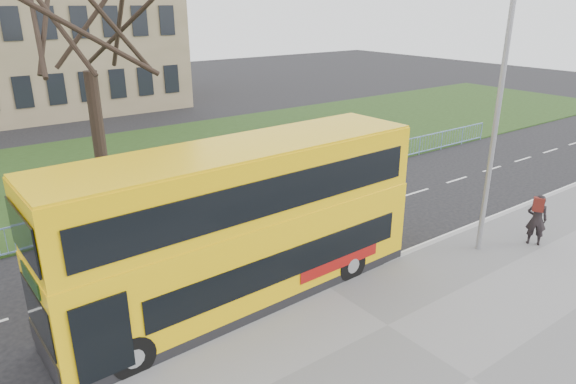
# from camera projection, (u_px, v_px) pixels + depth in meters

# --- Properties ---
(ground) EXTENTS (120.00, 120.00, 0.00)m
(ground) POSITION_uv_depth(u_px,v_px,m) (296.00, 269.00, 17.02)
(ground) COLOR black
(ground) RESTS_ON ground
(pavement) EXTENTS (80.00, 10.50, 0.12)m
(pavement) POSITION_uv_depth(u_px,v_px,m) (471.00, 381.00, 11.90)
(pavement) COLOR slate
(pavement) RESTS_ON ground
(kerb) EXTENTS (80.00, 0.20, 0.14)m
(kerb) POSITION_uv_depth(u_px,v_px,m) (326.00, 287.00, 15.83)
(kerb) COLOR gray
(kerb) RESTS_ON ground
(grass_verge) EXTENTS (80.00, 15.40, 0.08)m
(grass_verge) POSITION_uv_depth(u_px,v_px,m) (136.00, 165.00, 27.80)
(grass_verge) COLOR #203513
(grass_verge) RESTS_ON ground
(guard_railing) EXTENTS (40.00, 0.12, 1.10)m
(guard_railing) POSITION_uv_depth(u_px,v_px,m) (202.00, 197.00, 21.81)
(guard_railing) COLOR #7BA1DC
(guard_railing) RESTS_ON ground
(bare_tree) EXTENTS (9.36, 9.36, 13.37)m
(bare_tree) POSITION_uv_depth(u_px,v_px,m) (86.00, 44.00, 20.55)
(bare_tree) COLOR black
(bare_tree) RESTS_ON grass_verge
(yellow_bus) EXTENTS (11.17, 3.05, 4.64)m
(yellow_bus) POSITION_uv_depth(u_px,v_px,m) (243.00, 222.00, 14.50)
(yellow_bus) COLOR yellow
(yellow_bus) RESTS_ON ground
(pedestrian) EXTENTS (0.76, 0.82, 1.89)m
(pedestrian) POSITION_uv_depth(u_px,v_px,m) (537.00, 220.00, 18.22)
(pedestrian) COLOR black
(pedestrian) RESTS_ON pavement
(street_lamp) EXTENTS (1.89, 0.27, 8.91)m
(street_lamp) POSITION_uv_depth(u_px,v_px,m) (496.00, 112.00, 16.43)
(street_lamp) COLOR gray
(street_lamp) RESTS_ON pavement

